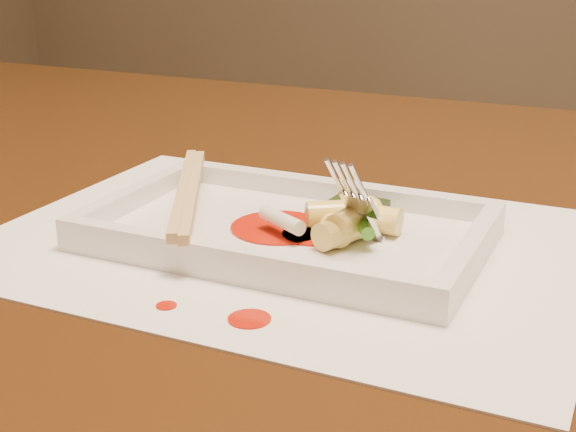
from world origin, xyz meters
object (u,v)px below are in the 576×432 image
at_px(table, 251,310).
at_px(placemat, 288,242).
at_px(plate_base, 288,235).
at_px(fork, 401,127).
at_px(chopstick_a, 183,190).

distance_m(table, placemat, 0.15).
xyz_separation_m(plate_base, fork, (0.07, 0.02, 0.08)).
bearing_deg(placemat, chopstick_a, 180.00).
bearing_deg(plate_base, chopstick_a, 180.00).
bearing_deg(chopstick_a, placemat, 0.00).
bearing_deg(table, fork, -23.41).
bearing_deg(plate_base, table, 131.78).
bearing_deg(chopstick_a, table, 81.62).
xyz_separation_m(table, fork, (0.14, -0.06, 0.18)).
relative_size(table, fork, 10.00).
xyz_separation_m(table, plate_base, (0.07, -0.08, 0.11)).
bearing_deg(table, chopstick_a, -98.38).
distance_m(chopstick_a, fork, 0.16).
distance_m(table, fork, 0.24).
relative_size(placemat, chopstick_a, 2.08).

